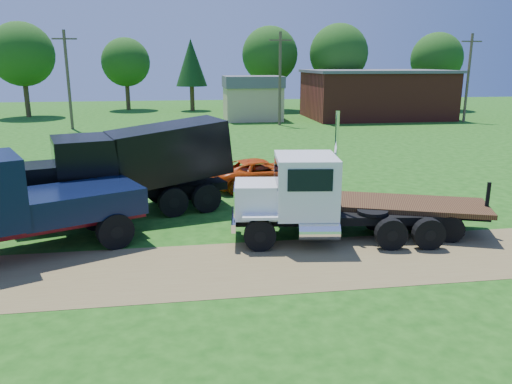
{
  "coord_description": "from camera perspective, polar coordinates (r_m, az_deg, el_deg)",
  "views": [
    {
      "loc": [
        -3.9,
        -14.35,
        6.2
      ],
      "look_at": [
        -1.26,
        3.01,
        1.6
      ],
      "focal_mm": 35.0,
      "sensor_mm": 36.0,
      "label": 1
    }
  ],
  "objects": [
    {
      "name": "black_dump_truck",
      "position": [
        21.23,
        -14.07,
        3.14
      ],
      "size": [
        9.04,
        4.94,
        3.84
      ],
      "rotation": [
        0.0,
        0.0,
        0.29
      ],
      "color": "black",
      "rests_on": "ground"
    },
    {
      "name": "ground",
      "position": [
        16.11,
        6.1,
        -8.04
      ],
      "size": [
        140.0,
        140.0,
        0.0
      ],
      "primitive_type": "plane",
      "color": "#164A10",
      "rests_on": "ground"
    },
    {
      "name": "tan_shed",
      "position": [
        55.05,
        -0.39,
        10.76
      ],
      "size": [
        6.2,
        5.4,
        4.7
      ],
      "color": "tan",
      "rests_on": "ground"
    },
    {
      "name": "flatbed_trailer",
      "position": [
        19.49,
        13.84,
        -1.66
      ],
      "size": [
        8.14,
        4.9,
        2.0
      ],
      "rotation": [
        0.0,
        0.0,
        -0.35
      ],
      "color": "#321810",
      "rests_on": "ground"
    },
    {
      "name": "utility_poles",
      "position": [
        50.35,
        2.76,
        12.98
      ],
      "size": [
        42.2,
        0.28,
        9.0
      ],
      "color": "#4D392B",
      "rests_on": "ground"
    },
    {
      "name": "dirt_track",
      "position": [
        16.11,
        6.1,
        -8.02
      ],
      "size": [
        120.0,
        4.2,
        0.01
      ],
      "primitive_type": "cube",
      "color": "brown",
      "rests_on": "ground"
    },
    {
      "name": "orange_pickup",
      "position": [
        25.31,
        0.6,
        2.18
      ],
      "size": [
        5.59,
        3.55,
        1.44
      ],
      "primitive_type": "imported",
      "rotation": [
        0.0,
        0.0,
        1.81
      ],
      "color": "#CE4109",
      "rests_on": "ground"
    },
    {
      "name": "tree_row",
      "position": [
        64.58,
        -1.34,
        15.21
      ],
      "size": [
        57.59,
        13.96,
        10.87
      ],
      "color": "#392817",
      "rests_on": "ground"
    },
    {
      "name": "spectator_b",
      "position": [
        24.94,
        8.05,
        2.45
      ],
      "size": [
        1.17,
        1.08,
        1.95
      ],
      "primitive_type": "imported",
      "rotation": [
        0.0,
        0.0,
        3.59
      ],
      "color": "#999999",
      "rests_on": "ground"
    },
    {
      "name": "brick_building",
      "position": [
        58.7,
        13.51,
        10.84
      ],
      "size": [
        15.4,
        10.4,
        5.3
      ],
      "color": "maroon",
      "rests_on": "ground"
    },
    {
      "name": "white_semi_tractor",
      "position": [
        17.63,
        5.92,
        -0.69
      ],
      "size": [
        7.67,
        3.36,
        4.54
      ],
      "rotation": [
        0.0,
        0.0,
        -0.13
      ],
      "color": "black",
      "rests_on": "ground"
    },
    {
      "name": "navy_truck",
      "position": [
        17.88,
        -26.46,
        -1.36
      ],
      "size": [
        7.87,
        5.53,
        3.39
      ],
      "rotation": [
        0.0,
        0.0,
        0.44
      ],
      "color": "maroon",
      "rests_on": "ground"
    }
  ]
}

